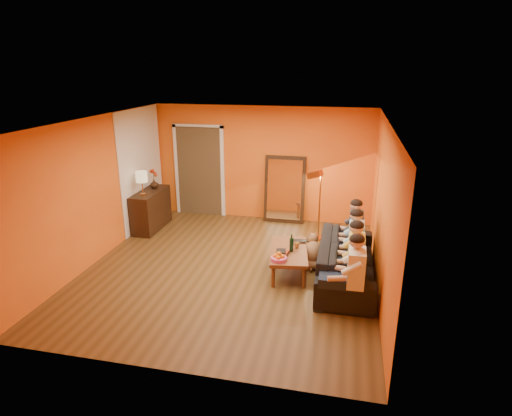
% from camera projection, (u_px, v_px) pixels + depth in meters
% --- Properties ---
extents(room_shell, '(5.00, 5.50, 2.60)m').
position_uv_depth(room_shell, '(235.00, 193.00, 7.55)').
color(room_shell, brown).
rests_on(room_shell, ground).
extents(white_accent, '(0.02, 1.90, 2.58)m').
position_uv_depth(white_accent, '(142.00, 168.00, 9.33)').
color(white_accent, white).
rests_on(white_accent, wall_left).
extents(doorway_recess, '(1.06, 0.30, 2.10)m').
position_uv_depth(doorway_recess, '(201.00, 170.00, 10.21)').
color(doorway_recess, '#3F2D19').
rests_on(doorway_recess, floor).
extents(door_jamb_left, '(0.08, 0.06, 2.20)m').
position_uv_depth(door_jamb_left, '(177.00, 170.00, 10.22)').
color(door_jamb_left, white).
rests_on(door_jamb_left, wall_back).
extents(door_jamb_right, '(0.08, 0.06, 2.20)m').
position_uv_depth(door_jamb_right, '(223.00, 173.00, 9.99)').
color(door_jamb_right, white).
rests_on(door_jamb_right, wall_back).
extents(door_header, '(1.22, 0.06, 0.08)m').
position_uv_depth(door_header, '(198.00, 126.00, 9.76)').
color(door_header, white).
rests_on(door_header, wall_back).
extents(mirror_frame, '(0.92, 0.27, 1.51)m').
position_uv_depth(mirror_frame, '(285.00, 189.00, 9.71)').
color(mirror_frame, black).
rests_on(mirror_frame, floor).
extents(mirror_glass, '(0.78, 0.21, 1.35)m').
position_uv_depth(mirror_glass, '(284.00, 190.00, 9.67)').
color(mirror_glass, white).
rests_on(mirror_glass, mirror_frame).
extents(sideboard, '(0.44, 1.18, 0.85)m').
position_uv_depth(sideboard, '(151.00, 210.00, 9.38)').
color(sideboard, black).
rests_on(sideboard, floor).
extents(table_lamp, '(0.24, 0.24, 0.51)m').
position_uv_depth(table_lamp, '(142.00, 183.00, 8.88)').
color(table_lamp, beige).
rests_on(table_lamp, sideboard).
extents(sofa, '(2.31, 0.90, 0.67)m').
position_uv_depth(sofa, '(346.00, 261.00, 7.15)').
color(sofa, black).
rests_on(sofa, floor).
extents(coffee_table, '(0.79, 1.30, 0.42)m').
position_uv_depth(coffee_table, '(289.00, 261.00, 7.44)').
color(coffee_table, brown).
rests_on(coffee_table, floor).
extents(floor_lamp, '(0.37, 0.33, 1.44)m').
position_uv_depth(floor_lamp, '(319.00, 206.00, 8.68)').
color(floor_lamp, '#C47939').
rests_on(floor_lamp, floor).
extents(dog, '(0.51, 0.61, 0.61)m').
position_uv_depth(dog, '(313.00, 251.00, 7.61)').
color(dog, olive).
rests_on(dog, floor).
extents(person_far_left, '(0.70, 0.44, 1.22)m').
position_uv_depth(person_far_left, '(356.00, 274.00, 6.11)').
color(person_far_left, white).
rests_on(person_far_left, sofa).
extents(person_mid_left, '(0.70, 0.44, 1.22)m').
position_uv_depth(person_mid_left, '(356.00, 258.00, 6.62)').
color(person_mid_left, gold).
rests_on(person_mid_left, sofa).
extents(person_mid_right, '(0.70, 0.44, 1.22)m').
position_uv_depth(person_mid_right, '(355.00, 244.00, 7.13)').
color(person_mid_right, '#92C4E3').
rests_on(person_mid_right, sofa).
extents(person_far_right, '(0.70, 0.44, 1.22)m').
position_uv_depth(person_far_right, '(355.00, 232.00, 7.64)').
color(person_far_right, '#323136').
rests_on(person_far_right, sofa).
extents(fruit_bowl, '(0.26, 0.26, 0.16)m').
position_uv_depth(fruit_bowl, '(279.00, 256.00, 6.95)').
color(fruit_bowl, '#E24F96').
rests_on(fruit_bowl, coffee_table).
extents(wine_bottle, '(0.07, 0.07, 0.31)m').
position_uv_depth(wine_bottle, '(292.00, 243.00, 7.26)').
color(wine_bottle, black).
rests_on(wine_bottle, coffee_table).
extents(tumbler, '(0.11, 0.11, 0.10)m').
position_uv_depth(tumbler, '(297.00, 245.00, 7.44)').
color(tumbler, '#B27F3F').
rests_on(tumbler, coffee_table).
extents(laptop, '(0.39, 0.28, 0.03)m').
position_uv_depth(laptop, '(302.00, 242.00, 7.65)').
color(laptop, black).
rests_on(laptop, coffee_table).
extents(book_lower, '(0.22, 0.28, 0.03)m').
position_uv_depth(book_lower, '(277.00, 253.00, 7.22)').
color(book_lower, black).
rests_on(book_lower, coffee_table).
extents(book_mid, '(0.22, 0.27, 0.02)m').
position_uv_depth(book_mid, '(277.00, 252.00, 7.22)').
color(book_mid, '#A32C12').
rests_on(book_mid, book_lower).
extents(book_upper, '(0.19, 0.23, 0.02)m').
position_uv_depth(book_upper, '(277.00, 251.00, 7.19)').
color(book_upper, black).
rests_on(book_upper, book_mid).
extents(vase, '(0.19, 0.19, 0.20)m').
position_uv_depth(vase, '(154.00, 184.00, 9.44)').
color(vase, black).
rests_on(vase, sideboard).
extents(flowers, '(0.17, 0.17, 0.45)m').
position_uv_depth(flowers, '(153.00, 173.00, 9.36)').
color(flowers, '#A32C12').
rests_on(flowers, vase).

